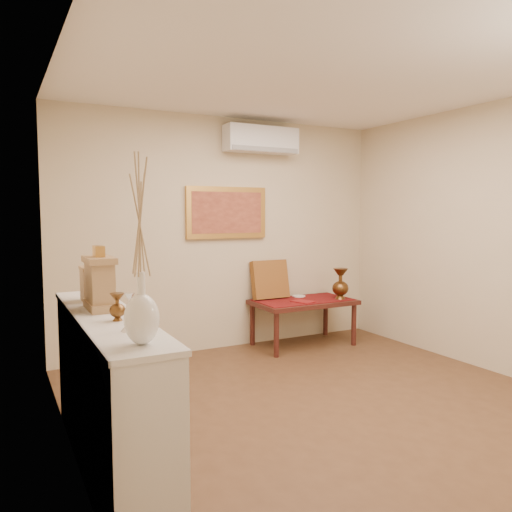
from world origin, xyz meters
TOP-DOWN VIEW (x-y plane):
  - floor at (0.00, 0.00)m, footprint 4.50×4.50m
  - ceiling at (0.00, 0.00)m, footprint 4.50×4.50m
  - wall_back at (0.00, 2.25)m, footprint 4.00×0.02m
  - wall_left at (-2.00, 0.00)m, footprint 0.02×4.50m
  - wall_right at (2.00, 0.00)m, footprint 0.02×4.50m
  - white_vase at (-1.81, -0.81)m, footprint 0.17×0.17m
  - candlestick at (-1.80, -0.51)m, footprint 0.10×0.10m
  - brass_urn_small at (-1.80, -0.23)m, footprint 0.09×0.09m
  - table_cloth at (0.85, 1.88)m, footprint 1.14×0.59m
  - brass_urn_tall at (1.28, 1.72)m, footprint 0.20×0.20m
  - plate at (0.92, 2.08)m, footprint 0.16×0.16m
  - menu at (0.75, 1.74)m, footprint 0.25×0.30m
  - cushion at (0.53, 2.13)m, footprint 0.46×0.19m
  - display_ledge at (-1.82, 0.00)m, footprint 0.37×2.02m
  - mantel_clock at (-1.82, 0.17)m, footprint 0.17×0.36m
  - wooden_chest at (-1.81, 0.51)m, footprint 0.16×0.21m
  - low_table at (0.85, 1.88)m, footprint 1.20×0.70m
  - painting at (0.00, 2.22)m, footprint 1.00×0.06m
  - ac_unit at (0.40, 2.12)m, footprint 0.90×0.25m

SIDE VIEW (x-z plane):
  - floor at x=0.00m, z-range 0.00..0.00m
  - low_table at x=0.85m, z-range 0.21..0.76m
  - display_ledge at x=-1.82m, z-range 0.00..0.98m
  - table_cloth at x=0.85m, z-range 0.55..0.56m
  - plate at x=0.92m, z-range 0.56..0.57m
  - menu at x=0.75m, z-range 0.56..0.57m
  - brass_urn_tall at x=1.28m, z-range 0.56..1.01m
  - cushion at x=0.53m, z-range 0.55..1.03m
  - candlestick at x=-1.80m, z-range 0.98..1.18m
  - brass_urn_small at x=-1.80m, z-range 0.98..1.19m
  - wooden_chest at x=-1.81m, z-range 0.98..1.22m
  - mantel_clock at x=-1.82m, z-range 0.95..1.36m
  - wall_back at x=0.00m, z-range 0.00..2.70m
  - wall_left at x=-2.00m, z-range 0.00..2.70m
  - wall_right at x=2.00m, z-range 0.00..2.70m
  - white_vase at x=-1.81m, z-range 0.98..1.86m
  - painting at x=0.00m, z-range 1.30..1.90m
  - ac_unit at x=0.40m, z-range 2.30..2.60m
  - ceiling at x=0.00m, z-range 2.70..2.70m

